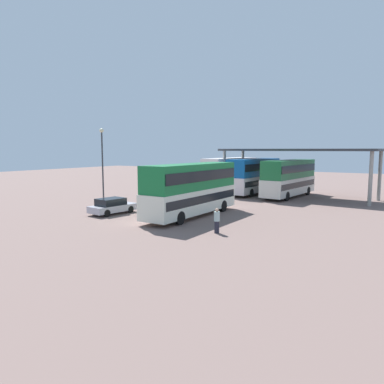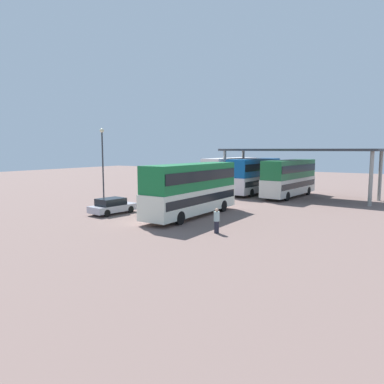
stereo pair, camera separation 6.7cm
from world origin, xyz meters
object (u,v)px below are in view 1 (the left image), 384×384
double_decker_main (192,188)px  double_decker_far_right (289,177)px  double_decker_near_canopy (230,173)px  pedestrian_waiting (217,221)px  parked_hatchback (112,206)px  double_decker_mid_row (254,175)px  lamppost_tall (102,155)px

double_decker_main → double_decker_far_right: size_ratio=1.03×
double_decker_near_canopy → double_decker_far_right: double_decker_near_canopy is taller
double_decker_main → double_decker_far_right: double_decker_main is taller
double_decker_main → double_decker_far_right: bearing=-9.9°
double_decker_far_right → double_decker_near_canopy: bearing=83.1°
double_decker_near_canopy → pedestrian_waiting: double_decker_near_canopy is taller
double_decker_main → pedestrian_waiting: size_ratio=6.53×
double_decker_near_canopy → double_decker_main: bearing=-162.1°
double_decker_far_right → pedestrian_waiting: 20.42m
double_decker_far_right → parked_hatchback: bearing=158.7°
double_decker_mid_row → double_decker_far_right: 4.63m
parked_hatchback → double_decker_far_right: 21.05m
double_decker_main → parked_hatchback: (-6.34, -2.66, -1.68)m
lamppost_tall → pedestrian_waiting: lamppost_tall is taller
double_decker_near_canopy → double_decker_far_right: (8.39, -1.85, -0.05)m
double_decker_near_canopy → double_decker_far_right: size_ratio=1.06×
double_decker_near_canopy → lamppost_tall: size_ratio=1.44×
double_decker_main → parked_hatchback: size_ratio=2.55×
lamppost_tall → double_decker_mid_row: bearing=48.6°
double_decker_mid_row → lamppost_tall: lamppost_tall is taller
parked_hatchback → lamppost_tall: bearing=58.0°
double_decker_main → double_decker_near_canopy: (-5.24, 17.91, 0.03)m
parked_hatchback → pedestrian_waiting: (10.88, -1.60, 0.15)m
double_decker_mid_row → pedestrian_waiting: 21.97m
parked_hatchback → lamppost_tall: (-7.05, 5.90, 4.18)m
double_decker_near_canopy → double_decker_far_right: bearing=-100.9°
parked_hatchback → double_decker_far_right: size_ratio=0.40×
parked_hatchback → lamppost_tall: size_ratio=0.55×
parked_hatchback → double_decker_near_canopy: double_decker_near_canopy is taller
parked_hatchback → double_decker_far_right: double_decker_far_right is taller
parked_hatchback → pedestrian_waiting: pedestrian_waiting is taller
double_decker_far_right → pedestrian_waiting: size_ratio=6.34×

